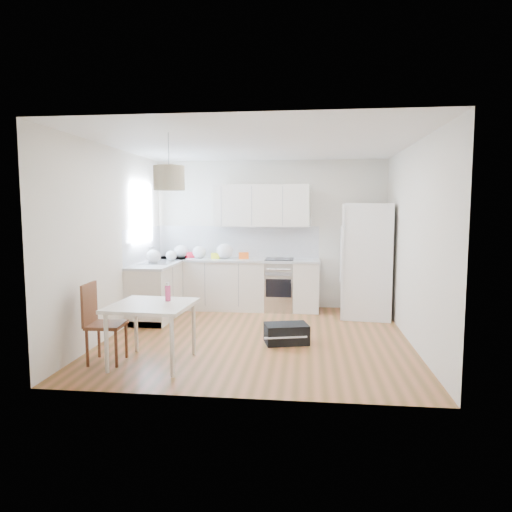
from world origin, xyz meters
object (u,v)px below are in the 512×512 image
Objects in this scene: refrigerator at (367,260)px; dining_table at (152,310)px; gym_bag at (286,334)px; dining_chair at (107,323)px.

refrigerator is 1.99× the size of dining_table.
refrigerator is 2.35m from gym_bag.
refrigerator is at bearing 36.55° from dining_chair.
refrigerator reaches higher than gym_bag.
dining_table is 1.68× the size of gym_bag.
dining_table is at bearing -1.20° from dining_chair.
dining_chair is at bearing -168.46° from gym_bag.
gym_bag is at bearing 22.79° from dining_chair.
dining_table is at bearing -129.35° from refrigerator.
dining_table is 1.01× the size of dining_chair.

